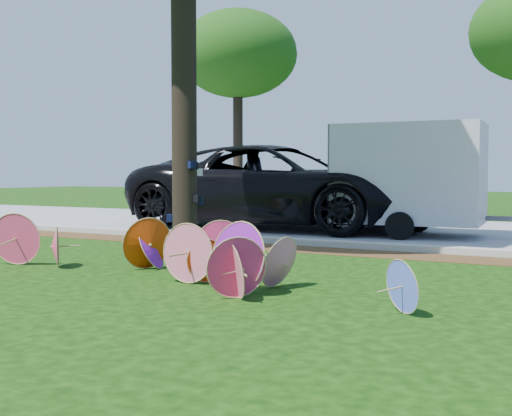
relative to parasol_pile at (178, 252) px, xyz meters
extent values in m
plane|color=black|center=(-0.04, -0.67, -0.37)|extent=(90.00, 90.00, 0.00)
cube|color=#472D16|center=(-0.04, 3.83, -0.36)|extent=(90.00, 1.00, 0.01)
cube|color=#B7B5AD|center=(-0.04, 4.53, -0.31)|extent=(90.00, 0.30, 0.12)
cube|color=gray|center=(-0.04, 8.68, -0.36)|extent=(90.00, 8.00, 0.01)
cylinder|color=black|center=(-1.56, 2.41, 2.74)|extent=(0.44, 0.44, 6.21)
cone|color=#E43B66|center=(-2.98, -0.03, 0.04)|extent=(0.83, 0.46, 0.82)
cone|color=purple|center=(1.17, -0.38, 0.06)|extent=(0.91, 0.51, 0.87)
cone|color=#DF6A84|center=(1.49, 0.08, -0.03)|extent=(0.41, 0.71, 0.67)
cone|color=#CE2A5C|center=(0.04, 1.02, 0.00)|extent=(0.70, 0.62, 0.75)
cone|color=purple|center=(-0.89, 0.65, -0.04)|extent=(0.55, 0.73, 0.62)
cone|color=#D13905|center=(0.42, 0.02, -0.09)|extent=(0.41, 0.53, 0.57)
cone|color=#E43B66|center=(-2.29, 0.05, -0.06)|extent=(0.50, 0.52, 0.62)
cone|color=#5770EF|center=(3.21, -0.62, -0.09)|extent=(0.53, 0.48, 0.57)
cone|color=#DF6A84|center=(0.28, -0.13, 0.02)|extent=(0.78, 0.14, 0.78)
cone|color=#D13905|center=(-0.90, 0.53, 0.02)|extent=(0.57, 0.79, 0.79)
cone|color=#CE2A5C|center=(1.30, -0.73, -0.01)|extent=(0.61, 0.65, 0.72)
cone|color=#DF6A84|center=(1.35, -0.73, -0.05)|extent=(0.58, 0.57, 0.63)
imported|color=black|center=(-2.34, 7.70, 0.69)|extent=(7.78, 3.85, 2.12)
cube|color=silver|center=(1.13, 7.33, 1.03)|extent=(3.24, 2.17, 2.79)
cylinder|color=black|center=(-7.01, 13.77, 2.13)|extent=(0.36, 0.36, 5.00)
ellipsoid|color=#1B3C0D|center=(-7.01, 13.77, 5.43)|extent=(4.40, 4.40, 3.20)
camera|label=1|loc=(4.91, -6.93, 1.04)|focal=45.00mm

